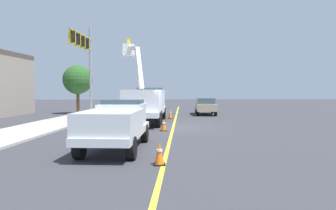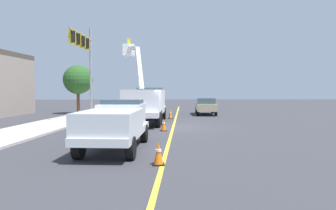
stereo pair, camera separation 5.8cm
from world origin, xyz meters
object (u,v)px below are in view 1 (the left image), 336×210
(traffic_cone_mid_rear, at_px, (170,114))
(traffic_signal_mast, at_px, (85,53))
(traffic_cone_leading, at_px, (159,153))
(traffic_cone_mid_front, at_px, (164,125))
(passing_minivan, at_px, (205,105))
(service_pickup_truck, at_px, (116,123))
(utility_bucket_truck, at_px, (146,102))

(traffic_cone_mid_rear, height_order, traffic_signal_mast, traffic_signal_mast)
(traffic_cone_leading, relative_size, traffic_signal_mast, 0.10)
(traffic_cone_mid_rear, relative_size, traffic_signal_mast, 0.10)
(traffic_cone_mid_front, bearing_deg, traffic_signal_mast, 39.95)
(traffic_cone_mid_front, height_order, traffic_signal_mast, traffic_signal_mast)
(traffic_cone_mid_rear, bearing_deg, passing_minivan, -42.05)
(traffic_cone_leading, distance_m, traffic_signal_mast, 17.95)
(service_pickup_truck, distance_m, traffic_cone_mid_rear, 13.92)
(utility_bucket_truck, distance_m, passing_minivan, 9.41)
(service_pickup_truck, bearing_deg, traffic_cone_mid_rear, -12.49)
(passing_minivan, height_order, traffic_signal_mast, traffic_signal_mast)
(traffic_cone_leading, bearing_deg, service_pickup_truck, 33.17)
(utility_bucket_truck, xyz_separation_m, service_pickup_truck, (-10.48, 0.99, -0.48))
(traffic_cone_leading, xyz_separation_m, traffic_cone_mid_rear, (16.24, -1.26, 0.01))
(traffic_cone_leading, relative_size, traffic_cone_mid_front, 1.02)
(utility_bucket_truck, relative_size, traffic_cone_leading, 10.71)
(service_pickup_truck, relative_size, passing_minivan, 1.16)
(service_pickup_truck, height_order, passing_minivan, service_pickup_truck)
(service_pickup_truck, relative_size, traffic_cone_leading, 7.36)
(utility_bucket_truck, bearing_deg, passing_minivan, -38.54)
(utility_bucket_truck, xyz_separation_m, traffic_cone_leading, (-13.15, -0.75, -1.22))
(passing_minivan, relative_size, traffic_signal_mast, 0.62)
(utility_bucket_truck, distance_m, traffic_cone_mid_rear, 3.88)
(passing_minivan, relative_size, traffic_cone_leading, 6.32)
(service_pickup_truck, distance_m, traffic_signal_mast, 14.77)
(service_pickup_truck, distance_m, passing_minivan, 19.09)
(traffic_signal_mast, bearing_deg, service_pickup_truck, -162.36)
(service_pickup_truck, bearing_deg, passing_minivan, -20.99)
(traffic_cone_mid_front, height_order, traffic_cone_mid_rear, traffic_cone_mid_rear)
(utility_bucket_truck, bearing_deg, traffic_cone_leading, -176.72)
(service_pickup_truck, distance_m, traffic_cone_leading, 3.27)
(traffic_cone_mid_rear, bearing_deg, utility_bucket_truck, 146.90)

